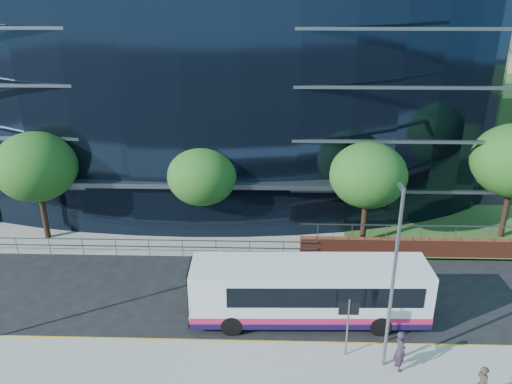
{
  "coord_description": "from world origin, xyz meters",
  "views": [
    {
      "loc": [
        1.16,
        -19.04,
        14.79
      ],
      "look_at": [
        0.35,
        8.0,
        3.79
      ],
      "focal_mm": 35.0,
      "sensor_mm": 36.0,
      "label": 1
    }
  ],
  "objects_px": {
    "tree_far_a": "(36,167)",
    "tree_dist_e": "(468,85)",
    "city_bus": "(311,291)",
    "tree_far_c": "(368,175)",
    "streetlight_east": "(393,276)",
    "pedestrian": "(400,350)",
    "street_sign": "(348,316)",
    "tree_far_b": "(202,176)"
  },
  "relations": [
    {
      "from": "streetlight_east",
      "to": "street_sign",
      "type": "bearing_deg",
      "value": 158.64
    },
    {
      "from": "city_bus",
      "to": "pedestrian",
      "type": "xyz_separation_m",
      "value": [
        3.41,
        -3.43,
        -0.53
      ]
    },
    {
      "from": "tree_far_a",
      "to": "pedestrian",
      "type": "distance_m",
      "value": 22.96
    },
    {
      "from": "street_sign",
      "to": "pedestrian",
      "type": "distance_m",
      "value": 2.47
    },
    {
      "from": "tree_far_b",
      "to": "pedestrian",
      "type": "xyz_separation_m",
      "value": [
        9.57,
        -11.9,
        -3.14
      ]
    },
    {
      "from": "tree_far_b",
      "to": "pedestrian",
      "type": "distance_m",
      "value": 15.59
    },
    {
      "from": "tree_dist_e",
      "to": "pedestrian",
      "type": "relative_size",
      "value": 3.54
    },
    {
      "from": "tree_far_c",
      "to": "pedestrian",
      "type": "xyz_separation_m",
      "value": [
        -0.43,
        -11.4,
        -3.47
      ]
    },
    {
      "from": "tree_far_a",
      "to": "tree_far_c",
      "type": "height_order",
      "value": "tree_far_a"
    },
    {
      "from": "tree_far_b",
      "to": "streetlight_east",
      "type": "xyz_separation_m",
      "value": [
        9.0,
        -11.67,
        0.23
      ]
    },
    {
      "from": "street_sign",
      "to": "tree_far_c",
      "type": "height_order",
      "value": "tree_far_c"
    },
    {
      "from": "tree_far_a",
      "to": "tree_dist_e",
      "type": "bearing_deg",
      "value": 39.96
    },
    {
      "from": "street_sign",
      "to": "tree_far_c",
      "type": "bearing_deg",
      "value": 76.71
    },
    {
      "from": "tree_far_a",
      "to": "city_bus",
      "type": "bearing_deg",
      "value": -26.26
    },
    {
      "from": "tree_dist_e",
      "to": "city_bus",
      "type": "bearing_deg",
      "value": -118.14
    },
    {
      "from": "street_sign",
      "to": "city_bus",
      "type": "height_order",
      "value": "city_bus"
    },
    {
      "from": "street_sign",
      "to": "streetlight_east",
      "type": "height_order",
      "value": "streetlight_east"
    },
    {
      "from": "tree_far_a",
      "to": "streetlight_east",
      "type": "bearing_deg",
      "value": -30.46
    },
    {
      "from": "tree_dist_e",
      "to": "streetlight_east",
      "type": "relative_size",
      "value": 0.81
    },
    {
      "from": "tree_far_a",
      "to": "tree_far_b",
      "type": "height_order",
      "value": "tree_far_a"
    },
    {
      "from": "tree_far_c",
      "to": "city_bus",
      "type": "xyz_separation_m",
      "value": [
        -3.85,
        -7.97,
        -2.94
      ]
    },
    {
      "from": "tree_far_b",
      "to": "streetlight_east",
      "type": "distance_m",
      "value": 14.74
    },
    {
      "from": "tree_far_a",
      "to": "tree_far_c",
      "type": "xyz_separation_m",
      "value": [
        20.0,
        0.0,
        -0.33
      ]
    },
    {
      "from": "streetlight_east",
      "to": "pedestrian",
      "type": "height_order",
      "value": "streetlight_east"
    },
    {
      "from": "tree_far_c",
      "to": "pedestrian",
      "type": "relative_size",
      "value": 3.54
    },
    {
      "from": "tree_far_a",
      "to": "streetlight_east",
      "type": "relative_size",
      "value": 0.87
    },
    {
      "from": "tree_far_a",
      "to": "streetlight_east",
      "type": "height_order",
      "value": "streetlight_east"
    },
    {
      "from": "tree_dist_e",
      "to": "pedestrian",
      "type": "height_order",
      "value": "tree_dist_e"
    },
    {
      "from": "tree_far_a",
      "to": "city_bus",
      "type": "distance_m",
      "value": 18.31
    },
    {
      "from": "tree_far_a",
      "to": "tree_dist_e",
      "type": "distance_m",
      "value": 48.27
    },
    {
      "from": "street_sign",
      "to": "streetlight_east",
      "type": "relative_size",
      "value": 0.35
    },
    {
      "from": "streetlight_east",
      "to": "city_bus",
      "type": "xyz_separation_m",
      "value": [
        -2.85,
        3.21,
        -2.84
      ]
    },
    {
      "from": "tree_dist_e",
      "to": "city_bus",
      "type": "xyz_separation_m",
      "value": [
        -20.85,
        -38.97,
        -2.94
      ]
    },
    {
      "from": "tree_far_c",
      "to": "street_sign",
      "type": "bearing_deg",
      "value": -103.29
    },
    {
      "from": "street_sign",
      "to": "tree_dist_e",
      "type": "height_order",
      "value": "tree_dist_e"
    },
    {
      "from": "tree_far_b",
      "to": "city_bus",
      "type": "xyz_separation_m",
      "value": [
        6.15,
        -8.47,
        -2.61
      ]
    },
    {
      "from": "tree_far_c",
      "to": "city_bus",
      "type": "relative_size",
      "value": 0.58
    },
    {
      "from": "street_sign",
      "to": "tree_far_b",
      "type": "xyz_separation_m",
      "value": [
        -7.5,
        11.09,
        2.06
      ]
    },
    {
      "from": "tree_far_a",
      "to": "tree_far_b",
      "type": "relative_size",
      "value": 1.15
    },
    {
      "from": "tree_far_a",
      "to": "pedestrian",
      "type": "xyz_separation_m",
      "value": [
        19.57,
        -11.4,
        -3.79
      ]
    },
    {
      "from": "tree_far_b",
      "to": "pedestrian",
      "type": "bearing_deg",
      "value": -51.19
    },
    {
      "from": "street_sign",
      "to": "city_bus",
      "type": "distance_m",
      "value": 3.0
    }
  ]
}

